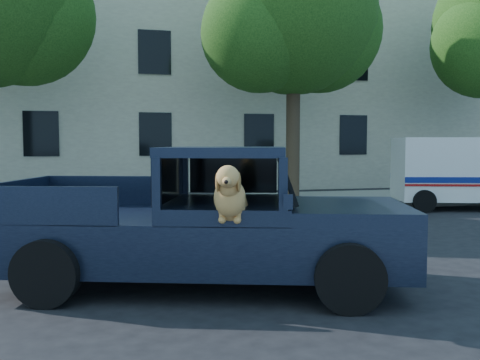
% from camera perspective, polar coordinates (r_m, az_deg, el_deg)
% --- Properties ---
extents(ground, '(120.00, 120.00, 0.00)m').
position_cam_1_polar(ground, '(6.86, -6.97, -11.96)').
color(ground, black).
rests_on(ground, ground).
extents(far_sidewalk, '(60.00, 4.00, 0.15)m').
position_cam_1_polar(far_sidewalk, '(15.87, -11.13, -2.62)').
color(far_sidewalk, gray).
rests_on(far_sidewalk, ground).
extents(lane_stripes, '(21.60, 0.14, 0.01)m').
position_cam_1_polar(lane_stripes, '(10.51, 1.61, -6.29)').
color(lane_stripes, silver).
rests_on(lane_stripes, ground).
extents(street_tree_mid, '(6.00, 5.20, 8.60)m').
position_cam_1_polar(street_tree_mid, '(17.61, 5.83, 16.54)').
color(street_tree_mid, '#332619').
rests_on(street_tree_mid, ground).
extents(building_main, '(26.00, 6.00, 9.00)m').
position_cam_1_polar(building_main, '(23.51, -4.80, 10.38)').
color(building_main, beige).
rests_on(building_main, ground).
extents(pickup_truck, '(5.47, 3.45, 1.83)m').
position_cam_1_polar(pickup_truck, '(7.03, -4.28, -6.38)').
color(pickup_truck, black).
rests_on(pickup_truck, ground).
extents(mail_truck, '(4.03, 2.75, 2.03)m').
position_cam_1_polar(mail_truck, '(16.38, 22.39, 0.21)').
color(mail_truck, silver).
rests_on(mail_truck, ground).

